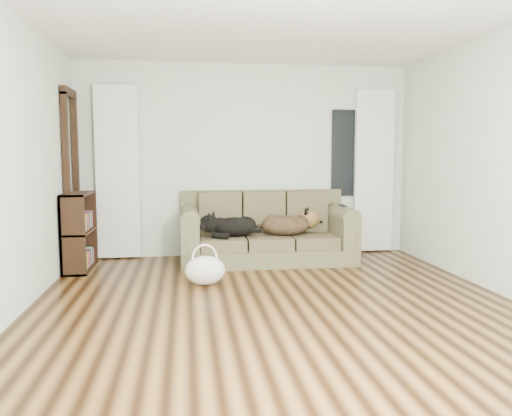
{
  "coord_description": "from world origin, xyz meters",
  "views": [
    {
      "loc": [
        -0.81,
        -4.3,
        1.37
      ],
      "look_at": [
        0.01,
        1.6,
        0.74
      ],
      "focal_mm": 35.0,
      "sensor_mm": 36.0,
      "label": 1
    }
  ],
  "objects": [
    {
      "name": "curtain_right",
      "position": [
        1.8,
        2.42,
        1.15
      ],
      "size": [
        0.55,
        0.08,
        2.25
      ],
      "primitive_type": "cube",
      "color": "silver",
      "rests_on": "ground"
    },
    {
      "name": "door_casing",
      "position": [
        -2.2,
        2.05,
        1.05
      ],
      "size": [
        0.07,
        0.6,
        2.1
      ],
      "primitive_type": "cube",
      "color": "black",
      "rests_on": "ground"
    },
    {
      "name": "wall_back",
      "position": [
        0.0,
        2.5,
        1.3
      ],
      "size": [
        4.5,
        0.04,
        2.6
      ],
      "primitive_type": "cube",
      "color": "#B2BDA9",
      "rests_on": "ground"
    },
    {
      "name": "window_pane",
      "position": [
        1.45,
        2.47,
        1.4
      ],
      "size": [
        0.5,
        0.03,
        1.2
      ],
      "primitive_type": "cube",
      "color": "black",
      "rests_on": "wall_back"
    },
    {
      "name": "wall_left",
      "position": [
        -2.25,
        0.0,
        1.3
      ],
      "size": [
        0.04,
        5.0,
        2.6
      ],
      "primitive_type": "cube",
      "color": "#B2BDA9",
      "rests_on": "ground"
    },
    {
      "name": "curtain_left",
      "position": [
        -1.7,
        2.42,
        1.15
      ],
      "size": [
        0.55,
        0.08,
        2.25
      ],
      "primitive_type": "cube",
      "color": "silver",
      "rests_on": "ground"
    },
    {
      "name": "ceiling",
      "position": [
        0.0,
        0.0,
        2.6
      ],
      "size": [
        5.0,
        5.0,
        0.0
      ],
      "primitive_type": "plane",
      "color": "white",
      "rests_on": "ground"
    },
    {
      "name": "sofa",
      "position": [
        0.21,
        1.97,
        0.45
      ],
      "size": [
        2.19,
        0.94,
        0.9
      ],
      "primitive_type": "cube",
      "color": "#48452B",
      "rests_on": "floor"
    },
    {
      "name": "bookshelf",
      "position": [
        -2.09,
        1.84,
        0.5
      ],
      "size": [
        0.34,
        0.76,
        0.93
      ],
      "primitive_type": "cube",
      "rotation": [
        0.0,
        0.0,
        -0.08
      ],
      "color": "black",
      "rests_on": "floor"
    },
    {
      "name": "floor",
      "position": [
        0.0,
        0.0,
        0.0
      ],
      "size": [
        5.0,
        5.0,
        0.0
      ],
      "primitive_type": "plane",
      "color": "black",
      "rests_on": "ground"
    },
    {
      "name": "tote_bag",
      "position": [
        -0.63,
        0.91,
        0.16
      ],
      "size": [
        0.43,
        0.34,
        0.31
      ],
      "primitive_type": "ellipsoid",
      "rotation": [
        0.0,
        0.0,
        0.02
      ],
      "color": "beige",
      "rests_on": "floor"
    },
    {
      "name": "dog_shepherd",
      "position": [
        0.48,
        1.95,
        0.49
      ],
      "size": [
        0.68,
        0.51,
        0.28
      ],
      "primitive_type": "ellipsoid",
      "rotation": [
        0.0,
        0.0,
        3.04
      ],
      "color": "black",
      "rests_on": "sofa"
    },
    {
      "name": "dog_black_lab",
      "position": [
        -0.25,
        1.92,
        0.48
      ],
      "size": [
        0.64,
        0.49,
        0.25
      ],
      "primitive_type": "ellipsoid",
      "rotation": [
        0.0,
        0.0,
        -0.14
      ],
      "color": "black",
      "rests_on": "sofa"
    },
    {
      "name": "tv_remote",
      "position": [
        1.17,
        1.83,
        0.73
      ],
      "size": [
        0.06,
        0.2,
        0.02
      ],
      "primitive_type": "cube",
      "rotation": [
        0.0,
        0.0,
        0.0
      ],
      "color": "black",
      "rests_on": "sofa"
    }
  ]
}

